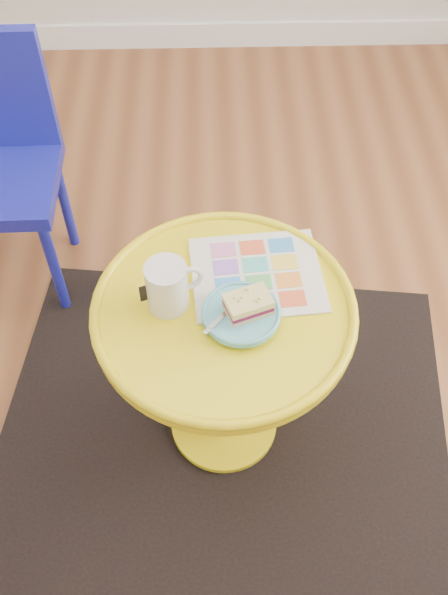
{
  "coord_description": "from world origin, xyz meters",
  "views": [
    {
      "loc": [
        0.35,
        -0.94,
        1.78
      ],
      "look_at": [
        0.38,
        -0.03,
        0.62
      ],
      "focal_mm": 40.0,
      "sensor_mm": 36.0,
      "label": 1
    }
  ],
  "objects_px": {
    "mug": "(168,285)",
    "plate": "(241,314)",
    "side_table": "(224,348)",
    "newspaper": "(257,274)"
  },
  "relations": [
    {
      "from": "side_table",
      "to": "newspaper",
      "type": "distance_m",
      "value": 0.21
    },
    {
      "from": "side_table",
      "to": "mug",
      "type": "distance_m",
      "value": 0.26
    },
    {
      "from": "newspaper",
      "to": "plate",
      "type": "bearing_deg",
      "value": -113.43
    },
    {
      "from": "newspaper",
      "to": "mug",
      "type": "height_order",
      "value": "mug"
    },
    {
      "from": "newspaper",
      "to": "plate",
      "type": "distance_m",
      "value": 0.14
    },
    {
      "from": "mug",
      "to": "plate",
      "type": "bearing_deg",
      "value": -36.32
    },
    {
      "from": "side_table",
      "to": "plate",
      "type": "xyz_separation_m",
      "value": [
        0.04,
        -0.03,
        0.18
      ]
    },
    {
      "from": "mug",
      "to": "newspaper",
      "type": "bearing_deg",
      "value": 1.53
    },
    {
      "from": "plate",
      "to": "mug",
      "type": "bearing_deg",
      "value": 163.06
    },
    {
      "from": "side_table",
      "to": "plate",
      "type": "distance_m",
      "value": 0.19
    }
  ]
}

